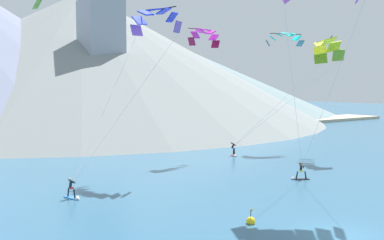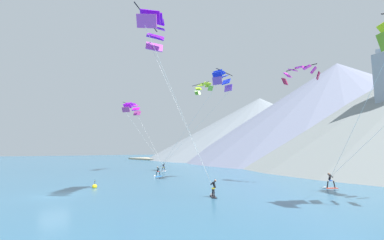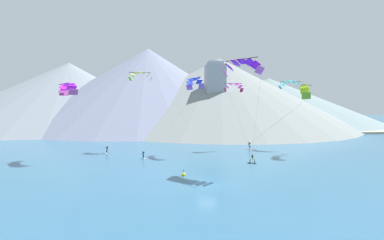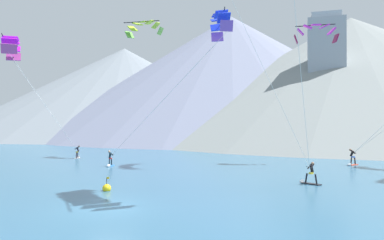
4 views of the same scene
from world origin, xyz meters
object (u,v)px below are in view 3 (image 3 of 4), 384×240
object	(u,v)px
parafoil_kite_near_trail	(194,83)
parafoil_kite_far_left	(68,88)
kitesurfer_near_lead	(251,161)
kitesurfer_far_left	(107,151)
race_marker_buoy	(183,175)
parafoil_kite_mid_center	(305,91)
parafoil_kite_distant_high_outer	(140,75)
parafoil_kite_distant_mid_solo	(234,86)
kitesurfer_mid_center	(249,147)
parafoil_kite_distant_low_drift	(290,84)
kitesurfer_near_trail	(144,157)
parafoil_kite_near_lead	(242,66)

from	to	relation	value
parafoil_kite_near_trail	parafoil_kite_far_left	world-z (taller)	parafoil_kite_near_trail
kitesurfer_near_lead	kitesurfer_far_left	size ratio (longest dim) A/B	0.95
kitesurfer_near_lead	race_marker_buoy	bearing A→B (deg)	-152.03
parafoil_kite_mid_center	parafoil_kite_distant_high_outer	xyz separation A→B (m)	(-34.71, 9.16, 3.84)
kitesurfer_far_left	parafoil_kite_distant_mid_solo	distance (m)	31.78
kitesurfer_mid_center	parafoil_kite_mid_center	world-z (taller)	parafoil_kite_mid_center
parafoil_kite_distant_high_outer	race_marker_buoy	bearing A→B (deg)	-71.37
kitesurfer_near_lead	parafoil_kite_near_trail	distance (m)	19.94
kitesurfer_mid_center	kitesurfer_far_left	distance (m)	31.81
kitesurfer_mid_center	race_marker_buoy	bearing A→B (deg)	-129.70
kitesurfer_far_left	parafoil_kite_near_trail	size ratio (longest dim) A/B	0.12
parafoil_kite_mid_center	parafoil_kite_far_left	xyz separation A→B (m)	(-47.39, -0.23, 0.19)
parafoil_kite_distant_high_outer	parafoil_kite_distant_low_drift	bearing A→B (deg)	-2.93
kitesurfer_near_trail	parafoil_kite_mid_center	xyz separation A→B (m)	(33.38, 2.17, 12.80)
parafoil_kite_distant_low_drift	kitesurfer_far_left	bearing A→B (deg)	-176.11
race_marker_buoy	parafoil_kite_distant_mid_solo	bearing A→B (deg)	58.37
kitesurfer_near_lead	kitesurfer_far_left	xyz separation A→B (m)	(-27.35, 12.26, 0.02)
parafoil_kite_near_trail	race_marker_buoy	distance (m)	22.90
parafoil_kite_far_left	parafoil_kite_distant_high_outer	world-z (taller)	parafoil_kite_distant_high_outer
kitesurfer_near_trail	parafoil_kite_distant_mid_solo	bearing A→B (deg)	25.63
kitesurfer_near_trail	parafoil_kite_far_left	bearing A→B (deg)	172.12
parafoil_kite_far_left	parafoil_kite_distant_mid_solo	size ratio (longest dim) A/B	2.70
kitesurfer_mid_center	parafoil_kite_distant_low_drift	bearing A→B (deg)	7.40
kitesurfer_far_left	parafoil_kite_distant_high_outer	world-z (taller)	parafoil_kite_distant_high_outer
kitesurfer_mid_center	parafoil_kite_distant_high_outer	xyz separation A→B (m)	(-24.92, 3.16, 16.54)
parafoil_kite_mid_center	race_marker_buoy	size ratio (longest dim) A/B	12.92
parafoil_kite_distant_high_outer	parafoil_kite_distant_low_drift	distance (m)	35.43
kitesurfer_mid_center	parafoil_kite_distant_mid_solo	size ratio (longest dim) A/B	0.37
kitesurfer_mid_center	parafoil_kite_distant_mid_solo	xyz separation A→B (m)	(-3.46, 1.49, 14.03)
kitesurfer_near_lead	parafoil_kite_near_lead	distance (m)	16.79
parafoil_kite_near_lead	parafoil_kite_mid_center	bearing A→B (deg)	35.46
parafoil_kite_near_lead	parafoil_kite_distant_low_drift	bearing A→B (deg)	47.52
parafoil_kite_near_lead	race_marker_buoy	world-z (taller)	parafoil_kite_near_lead
kitesurfer_far_left	parafoil_kite_far_left	size ratio (longest dim) A/B	0.14
parafoil_kite_distant_high_outer	parafoil_kite_distant_mid_solo	xyz separation A→B (m)	(21.46, -1.67, -2.51)
parafoil_kite_distant_mid_solo	race_marker_buoy	size ratio (longest dim) A/B	4.73
parafoil_kite_near_trail	parafoil_kite_distant_low_drift	size ratio (longest dim) A/B	2.84
kitesurfer_near_trail	kitesurfer_far_left	bearing A→B (deg)	140.88
parafoil_kite_far_left	race_marker_buoy	xyz separation A→B (m)	(20.64, -14.20, -13.30)
parafoil_kite_near_lead	parafoil_kite_near_trail	size ratio (longest dim) A/B	1.08
parafoil_kite_distant_high_outer	parafoil_kite_near_trail	bearing A→B (deg)	-29.31
kitesurfer_near_trail	parafoil_kite_near_trail	world-z (taller)	parafoil_kite_near_trail
kitesurfer_mid_center	parafoil_kite_distant_low_drift	distance (m)	18.08
parafoil_kite_mid_center	parafoil_kite_distant_mid_solo	world-z (taller)	parafoil_kite_distant_mid_solo
parafoil_kite_mid_center	parafoil_kite_distant_high_outer	size ratio (longest dim) A/B	2.38
kitesurfer_near_trail	race_marker_buoy	distance (m)	13.94
parafoil_kite_mid_center	kitesurfer_near_lead	bearing A→B (deg)	-151.33
kitesurfer_near_lead	parafoil_kite_distant_low_drift	bearing A→B (deg)	45.54
kitesurfer_near_lead	parafoil_kite_near_trail	size ratio (longest dim) A/B	0.11
parafoil_kite_mid_center	race_marker_buoy	bearing A→B (deg)	-151.65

